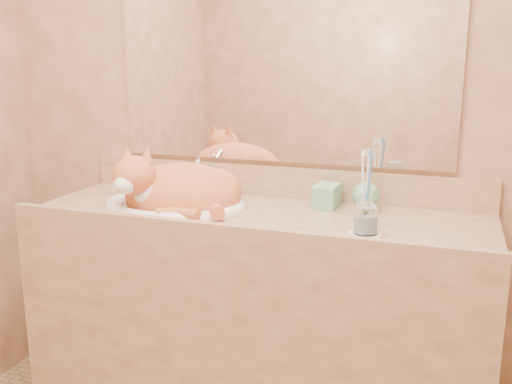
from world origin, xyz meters
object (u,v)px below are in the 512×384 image
(vanity_counter, at_px, (256,325))
(toothbrush_cup, at_px, (365,202))
(sink_basin, at_px, (175,186))
(water_glass, at_px, (366,220))
(cat, at_px, (176,189))
(soap_dispenser, at_px, (322,186))

(vanity_counter, relative_size, toothbrush_cup, 16.11)
(sink_basin, xyz_separation_m, water_glass, (0.71, -0.13, -0.03))
(cat, bearing_deg, vanity_counter, 3.81)
(vanity_counter, relative_size, water_glass, 18.69)
(sink_basin, height_order, soap_dispenser, soap_dispenser)
(cat, distance_m, toothbrush_cup, 0.67)
(sink_basin, bearing_deg, vanity_counter, 12.96)
(toothbrush_cup, bearing_deg, cat, -168.60)
(vanity_counter, distance_m, toothbrush_cup, 0.60)
(sink_basin, bearing_deg, water_glass, -0.93)
(sink_basin, xyz_separation_m, cat, (0.01, -0.02, -0.01))
(vanity_counter, bearing_deg, cat, -172.49)
(soap_dispenser, height_order, water_glass, soap_dispenser)
(soap_dispenser, xyz_separation_m, toothbrush_cup, (0.15, -0.01, -0.05))
(cat, bearing_deg, toothbrush_cup, 7.70)
(vanity_counter, distance_m, water_glass, 0.64)
(soap_dispenser, relative_size, toothbrush_cup, 1.86)
(cat, bearing_deg, soap_dispenser, 12.15)
(toothbrush_cup, bearing_deg, vanity_counter, -165.54)
(soap_dispenser, bearing_deg, vanity_counter, -150.59)
(vanity_counter, height_order, sink_basin, sink_basin)
(sink_basin, height_order, cat, cat)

